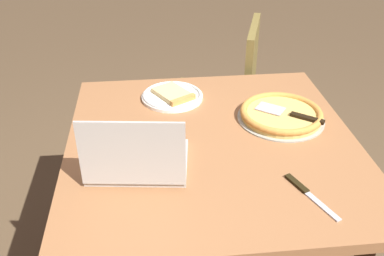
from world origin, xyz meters
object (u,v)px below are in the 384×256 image
at_px(pizza_plate, 173,96).
at_px(chair_near, 226,92).
at_px(pizza_tray, 281,114).
at_px(table_knife, 306,192).
at_px(laptop, 137,159).
at_px(dining_table, 212,160).

height_order(pizza_plate, chair_near, chair_near).
xyz_separation_m(pizza_plate, pizza_tray, (0.41, -0.22, 0.01)).
bearing_deg(pizza_plate, table_knife, -61.07).
xyz_separation_m(pizza_plate, chair_near, (0.33, 0.50, -0.25)).
bearing_deg(laptop, pizza_plate, 73.46).
distance_m(dining_table, table_knife, 0.41).
bearing_deg(pizza_plate, dining_table, -70.20).
height_order(dining_table, laptop, laptop).
distance_m(dining_table, chair_near, 0.88).
relative_size(table_knife, chair_near, 0.24).
bearing_deg(chair_near, laptop, -115.60).
height_order(dining_table, pizza_tray, pizza_tray).
height_order(pizza_plate, table_knife, pizza_plate).
xyz_separation_m(laptop, pizza_plate, (0.15, 0.49, -0.03)).
xyz_separation_m(dining_table, pizza_tray, (0.29, 0.12, 0.11)).
bearing_deg(dining_table, laptop, -150.06).
xyz_separation_m(pizza_tray, table_knife, (-0.05, -0.44, -0.02)).
bearing_deg(pizza_plate, chair_near, 56.63).
xyz_separation_m(pizza_plate, table_knife, (0.36, -0.66, -0.01)).
height_order(table_knife, chair_near, chair_near).
height_order(laptop, pizza_plate, laptop).
relative_size(laptop, pizza_tray, 1.02).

